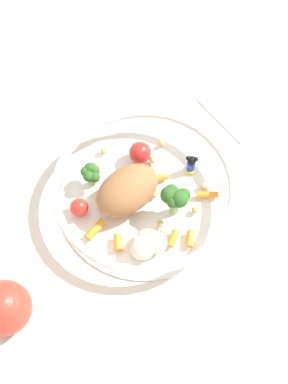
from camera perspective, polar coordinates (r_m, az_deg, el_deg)
ground_plane at (r=0.78m, az=1.25°, el=-0.45°), size 2.40×2.40×0.00m
food_container at (r=0.75m, az=-0.32°, el=-0.14°), size 0.26×0.26×0.07m
loose_apple at (r=0.71m, az=-14.66°, el=-11.84°), size 0.07×0.07×0.08m
folded_napkin at (r=0.89m, az=11.43°, el=9.76°), size 0.18×0.16×0.01m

